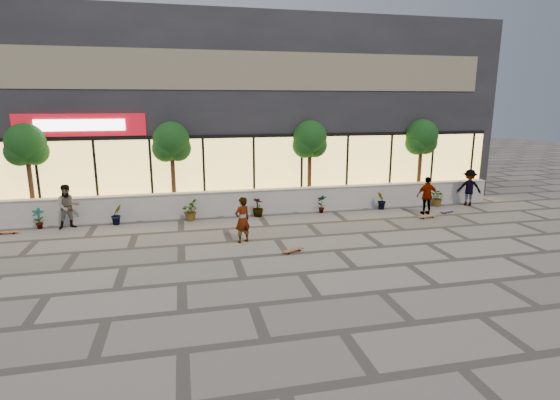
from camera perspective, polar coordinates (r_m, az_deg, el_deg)
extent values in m
plane|color=gray|center=(12.41, 2.76, -9.56)|extent=(80.00, 80.00, 0.00)
cube|color=silver|center=(18.80, -2.90, -0.24)|extent=(22.00, 0.35, 1.00)
cube|color=#B2AFA8|center=(18.69, -2.92, 1.31)|extent=(22.00, 0.42, 0.04)
cube|color=#232328|center=(23.77, -5.33, 11.53)|extent=(24.00, 9.00, 8.50)
cube|color=#EEC65F|center=(19.52, -3.44, 3.82)|extent=(23.04, 0.05, 3.00)
cube|color=black|center=(19.32, -3.48, 8.35)|extent=(23.04, 0.08, 0.15)
cube|color=#A60B17|center=(19.41, -24.61, 8.90)|extent=(5.00, 0.10, 0.90)
cube|color=white|center=(19.34, -24.65, 8.89)|extent=(3.40, 0.06, 0.45)
cube|color=brown|center=(19.34, -3.61, 16.51)|extent=(21.60, 0.05, 1.60)
imported|color=#123611|center=(18.82, -29.02, -2.13)|extent=(0.43, 0.29, 0.81)
imported|color=#123611|center=(18.21, -20.55, -1.77)|extent=(0.57, 0.57, 0.81)
imported|color=#123611|center=(18.03, -11.72, -1.36)|extent=(0.68, 0.77, 0.81)
imported|color=#123611|center=(18.27, -2.91, -0.92)|extent=(0.64, 0.64, 0.81)
imported|color=#123611|center=(18.94, 5.46, -0.48)|extent=(0.46, 0.35, 0.81)
imported|color=#123611|center=(19.97, 13.12, -0.07)|extent=(0.55, 0.57, 0.81)
imported|color=#123611|center=(21.33, 19.92, 0.29)|extent=(0.77, 0.84, 0.81)
cylinder|color=#4C2A1B|center=(19.90, -29.80, 2.10)|extent=(0.18, 0.18, 3.24)
sphere|color=#123611|center=(19.73, -30.29, 6.52)|extent=(1.50, 1.50, 1.50)
sphere|color=#123611|center=(19.78, -30.91, 5.41)|extent=(1.10, 1.10, 1.10)
sphere|color=#123611|center=(19.73, -29.44, 5.56)|extent=(1.10, 1.10, 1.10)
cylinder|color=#4C2A1B|center=(19.01, -13.77, 3.00)|extent=(0.18, 0.18, 3.24)
sphere|color=#123611|center=(18.83, -14.02, 7.64)|extent=(1.50, 1.50, 1.50)
sphere|color=#123611|center=(18.82, -14.73, 6.50)|extent=(1.10, 1.10, 1.10)
sphere|color=#123611|center=(18.91, -13.20, 6.61)|extent=(1.10, 1.10, 1.10)
cylinder|color=#4C2A1B|center=(19.82, 3.86, 3.71)|extent=(0.18, 0.18, 3.24)
sphere|color=#123611|center=(19.64, 3.93, 8.18)|extent=(1.50, 1.50, 1.50)
sphere|color=#123611|center=(19.55, 3.25, 7.11)|extent=(1.10, 1.10, 1.10)
sphere|color=#123611|center=(19.79, 4.57, 7.15)|extent=(1.10, 1.10, 1.10)
cylinder|color=#4C2A1B|center=(22.01, 17.76, 4.03)|extent=(0.18, 0.18, 3.24)
sphere|color=#123611|center=(21.85, 18.03, 8.04)|extent=(1.50, 1.50, 1.50)
sphere|color=#123611|center=(21.71, 17.46, 7.10)|extent=(1.10, 1.10, 1.10)
sphere|color=#123611|center=(22.05, 18.46, 7.11)|extent=(1.10, 1.10, 1.10)
imported|color=white|center=(14.86, -4.93, -2.60)|extent=(0.68, 0.59, 1.58)
imported|color=#8E865C|center=(18.29, -25.94, -0.77)|extent=(0.99, 0.88, 1.69)
imported|color=silver|center=(19.56, 18.67, 0.54)|extent=(0.97, 0.44, 1.62)
imported|color=maroon|center=(21.96, 23.46, 1.49)|extent=(1.24, 1.01, 1.68)
cube|color=brown|center=(14.02, 1.68, -6.53)|extent=(0.75, 0.49, 0.02)
cylinder|color=black|center=(14.22, 2.22, -6.48)|extent=(0.06, 0.05, 0.05)
cylinder|color=black|center=(14.13, 2.57, -6.62)|extent=(0.06, 0.05, 0.05)
cylinder|color=black|center=(13.95, 0.78, -6.87)|extent=(0.06, 0.05, 0.05)
cylinder|color=black|center=(13.85, 1.13, -7.01)|extent=(0.06, 0.05, 0.05)
cube|color=#BB5723|center=(18.75, -32.07, -3.56)|extent=(0.74, 0.21, 0.02)
cylinder|color=black|center=(18.74, -31.33, -3.65)|extent=(0.05, 0.03, 0.05)
cylinder|color=black|center=(18.62, -31.47, -3.76)|extent=(0.05, 0.03, 0.05)
cylinder|color=black|center=(18.90, -32.63, -3.67)|extent=(0.05, 0.03, 0.05)
cylinder|color=black|center=(18.78, -32.77, -3.78)|extent=(0.05, 0.03, 0.05)
cube|color=brown|center=(19.05, 18.66, -2.01)|extent=(0.82, 0.34, 0.02)
cylinder|color=black|center=(19.27, 19.05, -2.05)|extent=(0.06, 0.04, 0.06)
cylinder|color=black|center=(19.17, 19.33, -2.15)|extent=(0.06, 0.04, 0.06)
cylinder|color=black|center=(18.95, 17.95, -2.21)|extent=(0.06, 0.04, 0.06)
cylinder|color=black|center=(18.85, 18.23, -2.31)|extent=(0.06, 0.04, 0.06)
cube|color=#614A89|center=(20.29, 21.03, -1.33)|extent=(0.80, 0.44, 0.02)
cylinder|color=black|center=(20.53, 21.27, -1.35)|extent=(0.06, 0.05, 0.06)
cylinder|color=black|center=(20.45, 21.58, -1.43)|extent=(0.06, 0.05, 0.06)
cylinder|color=black|center=(20.16, 20.45, -1.53)|extent=(0.06, 0.05, 0.06)
cylinder|color=black|center=(20.08, 20.76, -1.61)|extent=(0.06, 0.05, 0.06)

